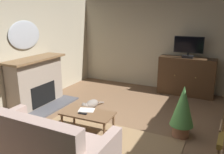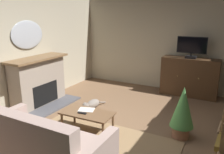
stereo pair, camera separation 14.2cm
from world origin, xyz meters
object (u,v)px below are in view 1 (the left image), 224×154
(coffee_table, at_px, (88,115))
(sofa_floral, at_px, (44,149))
(wall_mirror_oval, at_px, (25,35))
(television, at_px, (189,47))
(fireplace, at_px, (37,83))
(cat, at_px, (91,104))
(folded_newspaper, at_px, (87,110))
(tv_cabinet, at_px, (186,77))
(potted_plant_on_hearth_side, at_px, (183,109))
(tv_remote, at_px, (83,113))

(coffee_table, relative_size, sofa_floral, 0.51)
(wall_mirror_oval, distance_m, television, 4.18)
(fireplace, distance_m, cat, 1.42)
(folded_newspaper, relative_size, cat, 0.41)
(tv_cabinet, bearing_deg, potted_plant_on_hearth_side, -82.65)
(fireplace, height_order, potted_plant_on_hearth_side, fireplace)
(potted_plant_on_hearth_side, bearing_deg, coffee_table, -157.77)
(folded_newspaper, bearing_deg, fireplace, 144.53)
(television, relative_size, folded_newspaper, 2.56)
(television, distance_m, coffee_table, 3.44)
(fireplace, relative_size, cat, 2.21)
(coffee_table, distance_m, sofa_floral, 1.18)
(folded_newspaper, relative_size, potted_plant_on_hearth_side, 0.31)
(fireplace, distance_m, wall_mirror_oval, 1.19)
(tv_cabinet, bearing_deg, coffee_table, -113.18)
(wall_mirror_oval, distance_m, sofa_floral, 3.09)
(wall_mirror_oval, distance_m, coffee_table, 2.57)
(folded_newspaper, height_order, cat, folded_newspaper)
(tv_cabinet, xyz_separation_m, cat, (-1.87, -2.07, -0.40))
(wall_mirror_oval, bearing_deg, sofa_floral, -40.73)
(coffee_table, xyz_separation_m, sofa_floral, (-0.00, -1.18, -0.04))
(fireplace, distance_m, coffee_table, 1.95)
(fireplace, height_order, wall_mirror_oval, wall_mirror_oval)
(wall_mirror_oval, relative_size, cat, 1.29)
(folded_newspaper, xyz_separation_m, cat, (-0.47, 0.91, -0.30))
(coffee_table, distance_m, potted_plant_on_hearth_side, 1.77)
(coffee_table, xyz_separation_m, tv_remote, (-0.05, -0.09, 0.06))
(coffee_table, xyz_separation_m, cat, (-0.55, 1.00, -0.25))
(wall_mirror_oval, relative_size, tv_cabinet, 0.63)
(coffee_table, bearing_deg, folded_newspaper, 130.93)
(folded_newspaper, bearing_deg, cat, 98.55)
(cat, bearing_deg, fireplace, -163.08)
(tv_cabinet, relative_size, coffee_table, 1.49)
(folded_newspaper, xyz_separation_m, potted_plant_on_hearth_side, (1.71, 0.57, 0.12))
(sofa_floral, xyz_separation_m, cat, (-0.55, 2.18, -0.21))
(wall_mirror_oval, relative_size, tv_remote, 5.59)
(fireplace, distance_m, folded_newspaper, 1.84)
(potted_plant_on_hearth_side, bearing_deg, tv_cabinet, 97.35)
(television, bearing_deg, folded_newspaper, -115.53)
(cat, bearing_deg, potted_plant_on_hearth_side, -8.79)
(sofa_floral, height_order, cat, sofa_floral)
(fireplace, xyz_separation_m, potted_plant_on_hearth_side, (3.46, 0.05, -0.04))
(folded_newspaper, bearing_deg, television, 45.48)
(wall_mirror_oval, relative_size, television, 1.24)
(potted_plant_on_hearth_side, distance_m, cat, 2.25)
(sofa_floral, distance_m, potted_plant_on_hearth_side, 2.47)
(coffee_table, height_order, tv_remote, tv_remote)
(television, xyz_separation_m, cat, (-1.87, -2.02, -1.26))
(wall_mirror_oval, relative_size, folded_newspaper, 3.17)
(television, bearing_deg, wall_mirror_oval, -144.69)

